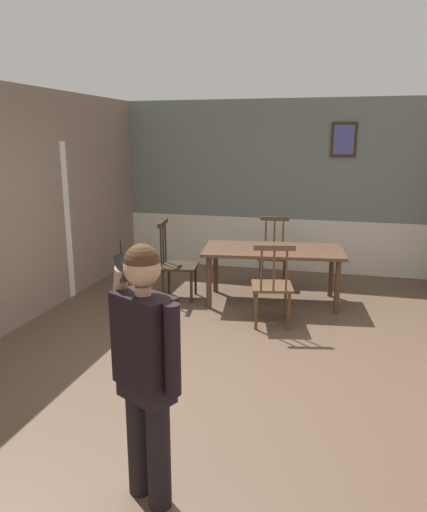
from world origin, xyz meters
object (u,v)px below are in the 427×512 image
chair_near_window (272,285)px  person_figure (146,363)px  chair_by_doorway (176,263)px  chair_at_table_head (273,254)px  dining_table (273,255)px

chair_near_window → person_figure: size_ratio=0.62×
chair_by_doorway → person_figure: size_ratio=0.67×
chair_by_doorway → chair_at_table_head: size_ratio=1.07×
chair_by_doorway → dining_table: bearing=89.2°
chair_near_window → chair_at_table_head: bearing=85.0°
dining_table → person_figure: person_figure is taller
dining_table → chair_at_table_head: 0.86m
dining_table → chair_by_doorway: (-1.28, -0.17, -0.15)m
chair_at_table_head → person_figure: (-0.08, -4.68, 0.43)m
chair_by_doorway → person_figure: 3.86m
dining_table → chair_by_doorway: size_ratio=1.78×
dining_table → person_figure: 3.86m
dining_table → chair_near_window: bearing=-82.3°
chair_by_doorway → chair_at_table_head: 1.54m
dining_table → chair_by_doorway: bearing=-172.5°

